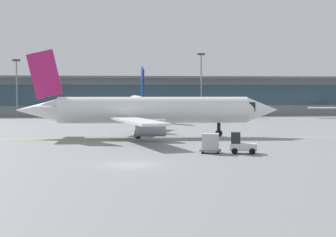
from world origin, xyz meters
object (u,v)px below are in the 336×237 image
baggage_tug (241,144)px  cargo_dolly_lead (211,142)px  apron_light_mast_2 (201,82)px  gate_airplane_1 (138,104)px  taxiing_regional_jet (150,111)px  apron_light_mast_1 (17,85)px

baggage_tug → cargo_dolly_lead: bearing=180.0°
baggage_tug → apron_light_mast_2: apron_light_mast_2 is taller
gate_airplane_1 → apron_light_mast_2: apron_light_mast_2 is taller
gate_airplane_1 → taxiing_regional_jet: size_ratio=0.93×
cargo_dolly_lead → apron_light_mast_1: bearing=125.6°
taxiing_regional_jet → apron_light_mast_1: apron_light_mast_1 is taller
cargo_dolly_lead → apron_light_mast_2: (13.20, 76.71, 7.17)m
taxiing_regional_jet → gate_airplane_1: bearing=92.0°
taxiing_regional_jet → apron_light_mast_1: 63.86m
gate_airplane_1 → apron_light_mast_2: 20.11m
taxiing_regional_jet → apron_light_mast_2: bearing=76.9°
taxiing_regional_jet → apron_light_mast_1: bearing=117.8°
apron_light_mast_1 → baggage_tug: bearing=-66.9°
gate_airplane_1 → cargo_dolly_lead: gate_airplane_1 is taller
apron_light_mast_2 → cargo_dolly_lead: bearing=-99.8°
taxiing_regional_jet → baggage_tug: taxiing_regional_jet is taller
taxiing_regional_jet → baggage_tug: size_ratio=12.16×
gate_airplane_1 → cargo_dolly_lead: size_ratio=13.36×
baggage_tug → apron_light_mast_2: size_ratio=0.19×
baggage_tug → apron_light_mast_1: apron_light_mast_1 is taller
apron_light_mast_1 → apron_light_mast_2: (43.51, -0.41, 0.87)m
baggage_tug → apron_light_mast_1: size_ratio=0.21×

